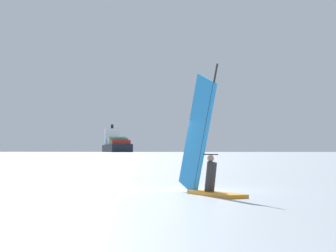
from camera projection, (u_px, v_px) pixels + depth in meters
ground_plane at (196, 190)px, 22.56m from camera, size 4000.00×4000.00×0.00m
windsurfer at (206, 163)px, 20.35m from camera, size 1.80×3.81×4.35m
cargo_ship at (116, 145)px, 850.25m from camera, size 43.38×155.66×40.28m
distant_headland at (143, 144)px, 1737.46m from camera, size 841.16×270.03×44.35m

